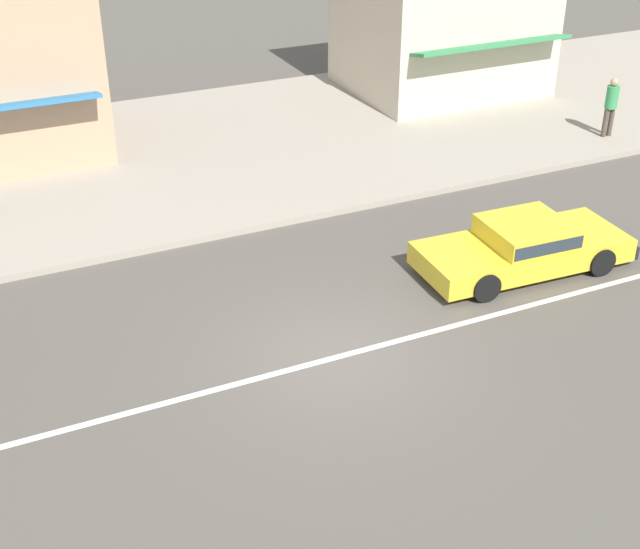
# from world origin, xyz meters

# --- Properties ---
(ground_plane) EXTENTS (160.00, 160.00, 0.00)m
(ground_plane) POSITION_xyz_m (0.00, 0.00, 0.00)
(ground_plane) COLOR #544F47
(lane_centre_stripe) EXTENTS (50.40, 0.14, 0.01)m
(lane_centre_stripe) POSITION_xyz_m (0.00, 0.00, 0.00)
(lane_centre_stripe) COLOR silver
(lane_centre_stripe) RESTS_ON ground
(kerb_strip) EXTENTS (68.00, 10.00, 0.15)m
(kerb_strip) POSITION_xyz_m (0.00, 10.26, 0.07)
(kerb_strip) COLOR #9E9384
(kerb_strip) RESTS_ON ground
(sedan_yellow_3) EXTENTS (4.65, 2.06, 1.06)m
(sedan_yellow_3) POSITION_xyz_m (4.97, 1.33, 0.54)
(sedan_yellow_3) COLOR yellow
(sedan_yellow_3) RESTS_ON ground
(pedestrian_mid_kerb) EXTENTS (0.34, 0.34, 1.67)m
(pedestrian_mid_kerb) POSITION_xyz_m (11.58, 6.46, 1.13)
(pedestrian_mid_kerb) COLOR #4C4238
(pedestrian_mid_kerb) RESTS_ON kerb_strip
(shopfront_corner_warung) EXTENTS (5.79, 5.64, 4.64)m
(shopfront_corner_warung) POSITION_xyz_m (9.60, 12.29, 2.47)
(shopfront_corner_warung) COLOR beige
(shopfront_corner_warung) RESTS_ON kerb_strip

